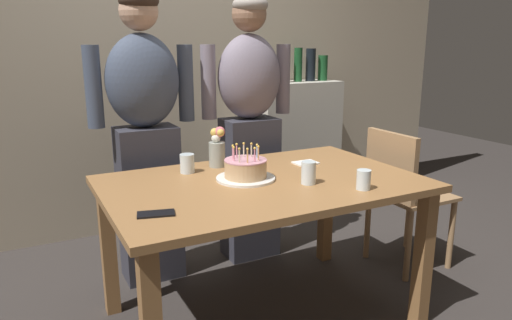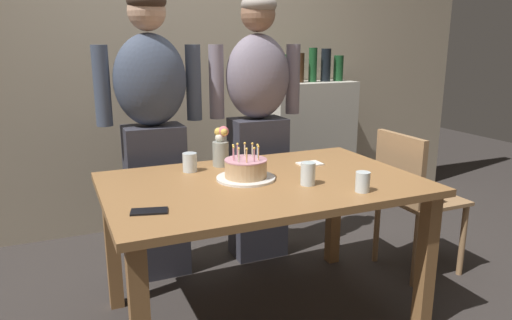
{
  "view_description": "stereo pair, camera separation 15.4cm",
  "coord_description": "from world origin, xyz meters",
  "px_view_note": "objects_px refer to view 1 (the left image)",
  "views": [
    {
      "loc": [
        -1.04,
        -1.93,
        1.39
      ],
      "look_at": [
        -0.03,
        0.02,
        0.84
      ],
      "focal_mm": 33.14,
      "sensor_mm": 36.0,
      "label": 1
    },
    {
      "loc": [
        -0.9,
        -1.99,
        1.39
      ],
      "look_at": [
        -0.03,
        0.02,
        0.84
      ],
      "focal_mm": 33.14,
      "sensor_mm": 36.0,
      "label": 2
    }
  ],
  "objects_px": {
    "water_glass_near": "(187,163)",
    "person_woman_cardigan": "(249,126)",
    "birthday_cake": "(246,170)",
    "flower_vase": "(217,148)",
    "person_man_bearded": "(146,135)",
    "dining_chair": "(401,188)",
    "cell_phone": "(156,214)",
    "water_glass_side": "(309,173)",
    "water_glass_far": "(364,180)",
    "napkin_stack": "(306,163)"
  },
  "relations": [
    {
      "from": "water_glass_near",
      "to": "person_woman_cardigan",
      "type": "relative_size",
      "value": 0.06
    },
    {
      "from": "birthday_cake",
      "to": "flower_vase",
      "type": "relative_size",
      "value": 1.34
    },
    {
      "from": "birthday_cake",
      "to": "person_man_bearded",
      "type": "xyz_separation_m",
      "value": [
        -0.31,
        0.66,
        0.09
      ]
    },
    {
      "from": "person_woman_cardigan",
      "to": "dining_chair",
      "type": "height_order",
      "value": "person_woman_cardigan"
    },
    {
      "from": "dining_chair",
      "to": "cell_phone",
      "type": "bearing_deg",
      "value": 101.82
    },
    {
      "from": "cell_phone",
      "to": "person_man_bearded",
      "type": "xyz_separation_m",
      "value": [
        0.21,
        0.93,
        0.13
      ]
    },
    {
      "from": "water_glass_side",
      "to": "person_man_bearded",
      "type": "distance_m",
      "value": 1.02
    },
    {
      "from": "water_glass_near",
      "to": "cell_phone",
      "type": "height_order",
      "value": "water_glass_near"
    },
    {
      "from": "person_woman_cardigan",
      "to": "flower_vase",
      "type": "bearing_deg",
      "value": 44.19
    },
    {
      "from": "flower_vase",
      "to": "cell_phone",
      "type": "bearing_deg",
      "value": -131.43
    },
    {
      "from": "cell_phone",
      "to": "person_man_bearded",
      "type": "relative_size",
      "value": 0.09
    },
    {
      "from": "water_glass_near",
      "to": "flower_vase",
      "type": "height_order",
      "value": "flower_vase"
    },
    {
      "from": "birthday_cake",
      "to": "person_woman_cardigan",
      "type": "relative_size",
      "value": 0.17
    },
    {
      "from": "person_man_bearded",
      "to": "water_glass_side",
      "type": "bearing_deg",
      "value": 122.37
    },
    {
      "from": "birthday_cake",
      "to": "water_glass_near",
      "type": "xyz_separation_m",
      "value": [
        -0.21,
        0.25,
        0.0
      ]
    },
    {
      "from": "water_glass_far",
      "to": "napkin_stack",
      "type": "xyz_separation_m",
      "value": [
        0.02,
        0.51,
        -0.04
      ]
    },
    {
      "from": "water_glass_side",
      "to": "napkin_stack",
      "type": "bearing_deg",
      "value": 58.66
    },
    {
      "from": "birthday_cake",
      "to": "cell_phone",
      "type": "relative_size",
      "value": 2.0
    },
    {
      "from": "birthday_cake",
      "to": "water_glass_side",
      "type": "bearing_deg",
      "value": -40.67
    },
    {
      "from": "birthday_cake",
      "to": "person_woman_cardigan",
      "type": "distance_m",
      "value": 0.75
    },
    {
      "from": "water_glass_near",
      "to": "cell_phone",
      "type": "distance_m",
      "value": 0.61
    },
    {
      "from": "water_glass_far",
      "to": "person_man_bearded",
      "type": "distance_m",
      "value": 1.27
    },
    {
      "from": "water_glass_far",
      "to": "napkin_stack",
      "type": "bearing_deg",
      "value": 87.31
    },
    {
      "from": "person_woman_cardigan",
      "to": "dining_chair",
      "type": "xyz_separation_m",
      "value": [
        0.75,
        -0.59,
        -0.36
      ]
    },
    {
      "from": "person_man_bearded",
      "to": "dining_chair",
      "type": "xyz_separation_m",
      "value": [
        1.41,
        -0.59,
        -0.36
      ]
    },
    {
      "from": "water_glass_far",
      "to": "napkin_stack",
      "type": "distance_m",
      "value": 0.51
    },
    {
      "from": "napkin_stack",
      "to": "person_man_bearded",
      "type": "bearing_deg",
      "value": 144.19
    },
    {
      "from": "water_glass_near",
      "to": "water_glass_far",
      "type": "relative_size",
      "value": 1.07
    },
    {
      "from": "water_glass_near",
      "to": "person_man_bearded",
      "type": "distance_m",
      "value": 0.43
    },
    {
      "from": "napkin_stack",
      "to": "dining_chair",
      "type": "xyz_separation_m",
      "value": [
        0.67,
        -0.06,
        -0.23
      ]
    },
    {
      "from": "birthday_cake",
      "to": "napkin_stack",
      "type": "xyz_separation_m",
      "value": [
        0.43,
        0.12,
        -0.04
      ]
    },
    {
      "from": "water_glass_far",
      "to": "dining_chair",
      "type": "relative_size",
      "value": 0.1
    },
    {
      "from": "flower_vase",
      "to": "person_man_bearded",
      "type": "xyz_separation_m",
      "value": [
        -0.29,
        0.37,
        0.03
      ]
    },
    {
      "from": "water_glass_far",
      "to": "person_man_bearded",
      "type": "xyz_separation_m",
      "value": [
        -0.72,
        1.04,
        0.09
      ]
    },
    {
      "from": "person_man_bearded",
      "to": "person_woman_cardigan",
      "type": "height_order",
      "value": "same"
    },
    {
      "from": "water_glass_far",
      "to": "person_man_bearded",
      "type": "relative_size",
      "value": 0.05
    },
    {
      "from": "water_glass_far",
      "to": "person_woman_cardigan",
      "type": "height_order",
      "value": "person_woman_cardigan"
    },
    {
      "from": "water_glass_far",
      "to": "water_glass_side",
      "type": "relative_size",
      "value": 0.84
    },
    {
      "from": "napkin_stack",
      "to": "person_man_bearded",
      "type": "distance_m",
      "value": 0.92
    },
    {
      "from": "flower_vase",
      "to": "dining_chair",
      "type": "xyz_separation_m",
      "value": [
        1.12,
        -0.23,
        -0.32
      ]
    },
    {
      "from": "person_woman_cardigan",
      "to": "water_glass_far",
      "type": "bearing_deg",
      "value": 92.91
    },
    {
      "from": "water_glass_near",
      "to": "water_glass_side",
      "type": "bearing_deg",
      "value": -45.22
    },
    {
      "from": "water_glass_far",
      "to": "flower_vase",
      "type": "xyz_separation_m",
      "value": [
        -0.43,
        0.68,
        0.06
      ]
    },
    {
      "from": "water_glass_near",
      "to": "napkin_stack",
      "type": "height_order",
      "value": "water_glass_near"
    },
    {
      "from": "water_glass_far",
      "to": "dining_chair",
      "type": "xyz_separation_m",
      "value": [
        0.69,
        0.45,
        -0.27
      ]
    },
    {
      "from": "water_glass_far",
      "to": "napkin_stack",
      "type": "relative_size",
      "value": 0.71
    },
    {
      "from": "dining_chair",
      "to": "person_man_bearded",
      "type": "bearing_deg",
      "value": 67.25
    },
    {
      "from": "cell_phone",
      "to": "person_woman_cardigan",
      "type": "relative_size",
      "value": 0.09
    },
    {
      "from": "napkin_stack",
      "to": "person_man_bearded",
      "type": "height_order",
      "value": "person_man_bearded"
    },
    {
      "from": "water_glass_near",
      "to": "water_glass_side",
      "type": "xyz_separation_m",
      "value": [
        0.44,
        -0.45,
        0.01
      ]
    }
  ]
}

